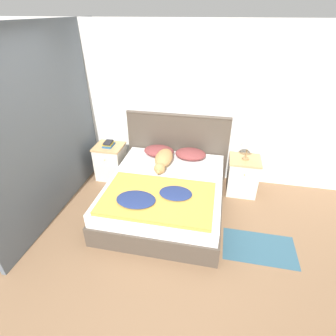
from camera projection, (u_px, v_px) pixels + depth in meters
ground_plane at (136, 261)px, 3.22m from camera, size 16.00×16.00×0.00m
wall_back at (170, 106)px, 4.33m from camera, size 9.00×0.06×2.55m
wall_side_left at (54, 123)px, 3.68m from camera, size 0.06×3.10×2.55m
bed at (165, 195)px, 3.95m from camera, size 1.69×1.95×0.51m
headboard at (177, 145)px, 4.59m from camera, size 1.77×0.06×1.18m
nightstand_left at (111, 161)px, 4.68m from camera, size 0.49×0.45×0.63m
nightstand_right at (243, 176)px, 4.28m from camera, size 0.49×0.45×0.63m
pillow_left at (159, 151)px, 4.44m from camera, size 0.51×0.36×0.16m
pillow_right at (191, 154)px, 4.35m from camera, size 0.51×0.36×0.16m
quilt at (157, 198)px, 3.41m from camera, size 1.45×0.94×0.10m
dog at (163, 159)px, 4.16m from camera, size 0.27×0.77×0.20m
book_stack at (108, 144)px, 4.50m from camera, size 0.17×0.22×0.09m
table_lamp at (248, 143)px, 3.98m from camera, size 0.23×0.23×0.35m
rug at (259, 248)px, 3.39m from camera, size 0.92×0.55×0.00m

